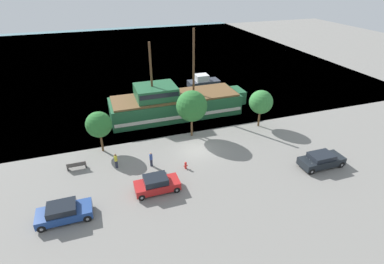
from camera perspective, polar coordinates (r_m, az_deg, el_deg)
The scene contains 14 objects.
ground_plane at distance 33.70m, azimuth 0.81°, elevation -3.38°, with size 160.00×160.00×0.00m, color gray.
water_surface at distance 73.74m, azimuth -11.06°, elevation 14.11°, with size 80.00×80.00×0.00m, color slate.
pirate_ship at distance 41.09m, azimuth -3.40°, elevation 5.44°, with size 18.81×5.60×11.46m.
moored_boat_dockside at distance 52.04m, azimuth 2.15°, elevation 9.48°, with size 5.33×2.39×2.16m.
parked_car_curb_front at distance 26.90m, azimuth -23.23°, elevation -13.85°, with size 4.29×2.00×1.45m.
parked_car_curb_mid at distance 33.35m, azimuth 23.41°, elevation -4.92°, with size 4.60×1.98×1.47m.
parked_car_curb_rear at distance 27.68m, azimuth -6.73°, elevation -9.82°, with size 4.04×1.89×1.54m.
fire_hydrant at distance 30.48m, azimuth -1.22°, elevation -6.31°, with size 0.42×0.25×0.76m.
bench_promenade_east at distance 32.52m, azimuth -21.14°, elevation -5.97°, with size 1.85×0.45×0.85m.
pedestrian_walking_near at distance 30.91m, azimuth -7.79°, elevation -5.16°, with size 0.32×0.32×1.61m.
pedestrian_walking_far at distance 31.34m, azimuth -14.28°, elevation -5.31°, with size 0.32×0.32×1.64m.
tree_row_east at distance 33.43m, azimuth -17.33°, elevation 1.36°, with size 2.80×2.80×4.69m.
tree_row_mideast at distance 34.80m, azimuth -0.05°, elevation 4.96°, with size 3.63×3.63×5.72m.
tree_row_midwest at distance 38.34m, azimuth 13.00°, elevation 5.57°, with size 2.95×2.95×4.80m.
Camera 1 is at (-9.66, -26.89, 17.87)m, focal length 28.00 mm.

